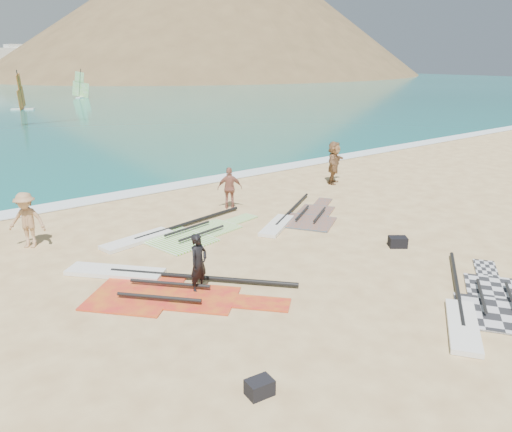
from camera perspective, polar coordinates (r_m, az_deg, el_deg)
ground at (r=12.59m, az=8.21°, el=-9.49°), size 300.00×300.00×0.00m
surf_line at (r=22.31m, az=-15.09°, el=2.25°), size 300.00×1.20×0.04m
headland_main at (r=166.33m, az=-4.07°, el=15.73°), size 143.00×143.00×45.00m
headland_minor at (r=195.62m, az=3.06°, el=16.04°), size 70.00×70.00×28.00m
rig_grey at (r=13.17m, az=24.22°, el=-9.48°), size 5.29×4.02×0.20m
rig_green at (r=16.92m, az=-9.21°, el=-2.10°), size 5.95×2.81×0.20m
rig_orange at (r=18.40m, az=4.74°, el=-0.29°), size 5.27×3.85×0.20m
rig_red at (r=13.43m, az=-11.70°, el=-7.65°), size 5.01×5.85×0.21m
gear_bag_near at (r=9.32m, az=0.42°, el=-19.00°), size 0.50×0.39×0.30m
gear_bag_far at (r=16.33m, az=15.89°, el=-2.87°), size 0.67×0.64×0.33m
person_wetsuit at (r=12.68m, az=-6.57°, el=-5.37°), size 0.65×0.53×1.54m
beachgoer_mid at (r=17.03m, az=-24.73°, el=-0.43°), size 1.30×1.25×1.78m
beachgoer_back at (r=19.56m, az=-3.01°, el=3.20°), size 1.03×0.86×1.65m
beachgoer_right at (r=23.77m, az=8.88°, el=6.06°), size 1.88×1.49×2.00m
windsurfer_centre at (r=63.09m, az=-25.25°, el=12.07°), size 2.46×2.65×4.40m
windsurfer_right at (r=78.64m, az=-19.41°, el=13.50°), size 2.10×2.06×4.14m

